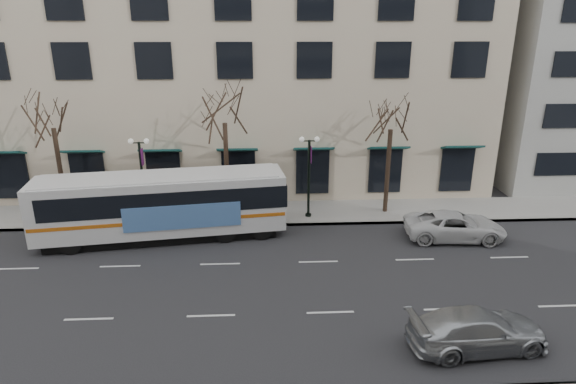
{
  "coord_description": "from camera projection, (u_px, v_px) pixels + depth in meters",
  "views": [
    {
      "loc": [
        2.36,
        -19.65,
        11.42
      ],
      "look_at": [
        3.41,
        1.74,
        4.0
      ],
      "focal_mm": 30.0,
      "sensor_mm": 36.0,
      "label": 1
    }
  ],
  "objects": [
    {
      "name": "ground",
      "position": [
        216.0,
        287.0,
        22.17
      ],
      "size": [
        160.0,
        160.0,
        0.0
      ],
      "primitive_type": "plane",
      "color": "black",
      "rests_on": "ground"
    },
    {
      "name": "white_pickup",
      "position": [
        455.0,
        226.0,
        27.05
      ],
      "size": [
        5.71,
        2.95,
        1.54
      ],
      "primitive_type": "imported",
      "rotation": [
        0.0,
        0.0,
        1.5
      ],
      "color": "silver",
      "rests_on": "ground"
    },
    {
      "name": "tree_far_left",
      "position": [
        51.0,
        112.0,
        27.82
      ],
      "size": [
        3.6,
        3.6,
        8.34
      ],
      "color": "black",
      "rests_on": "ground"
    },
    {
      "name": "sidewalk_far",
      "position": [
        307.0,
        212.0,
        30.87
      ],
      "size": [
        80.0,
        4.0,
        0.15
      ],
      "primitive_type": "cube",
      "color": "gray",
      "rests_on": "ground"
    },
    {
      "name": "city_bus",
      "position": [
        164.0,
        204.0,
        26.8
      ],
      "size": [
        13.88,
        4.76,
        3.69
      ],
      "rotation": [
        0.0,
        0.0,
        0.13
      ],
      "color": "silver",
      "rests_on": "ground"
    },
    {
      "name": "silver_car",
      "position": [
        478.0,
        330.0,
        17.82
      ],
      "size": [
        5.39,
        2.62,
        1.51
      ],
      "primitive_type": "imported",
      "rotation": [
        0.0,
        0.0,
        1.67
      ],
      "color": "#ABAFB3",
      "rests_on": "ground"
    },
    {
      "name": "lamp_post_right",
      "position": [
        309.0,
        173.0,
        29.18
      ],
      "size": [
        1.22,
        0.45,
        5.21
      ],
      "color": "black",
      "rests_on": "ground"
    },
    {
      "name": "lamp_post_left",
      "position": [
        142.0,
        176.0,
        28.71
      ],
      "size": [
        1.22,
        0.45,
        5.21
      ],
      "color": "black",
      "rests_on": "ground"
    },
    {
      "name": "tree_far_mid",
      "position": [
        224.0,
        107.0,
        28.22
      ],
      "size": [
        3.6,
        3.6,
        8.55
      ],
      "color": "black",
      "rests_on": "ground"
    },
    {
      "name": "tree_far_right",
      "position": [
        392.0,
        114.0,
        28.84
      ],
      "size": [
        3.6,
        3.6,
        8.06
      ],
      "color": "black",
      "rests_on": "ground"
    },
    {
      "name": "building_hotel",
      "position": [
        208.0,
        18.0,
        37.97
      ],
      "size": [
        40.0,
        20.0,
        24.0
      ],
      "primitive_type": "cube",
      "color": "#C2AD94",
      "rests_on": "ground"
    }
  ]
}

